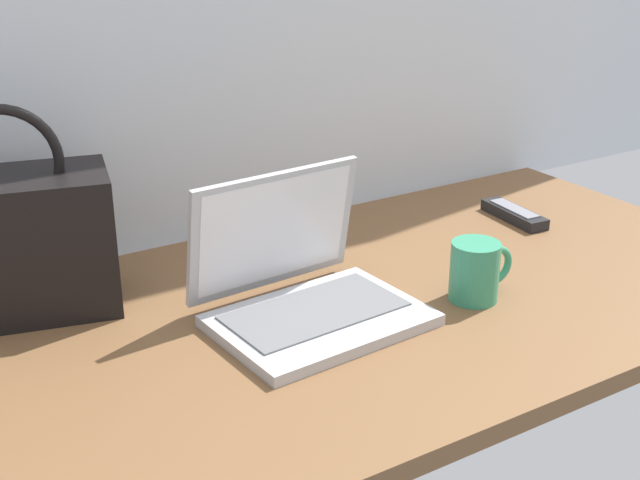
# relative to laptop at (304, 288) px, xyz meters

# --- Properties ---
(desk) EXTENTS (1.60, 0.76, 0.03)m
(desk) POSITION_rel_laptop_xyz_m (0.06, -0.00, -0.06)
(desk) COLOR brown
(desk) RESTS_ON ground
(laptop) EXTENTS (0.32, 0.28, 0.22)m
(laptop) POSITION_rel_laptop_xyz_m (0.00, 0.00, 0.00)
(laptop) COLOR #B2B5BA
(laptop) RESTS_ON desk
(coffee_mug) EXTENTS (0.12, 0.08, 0.10)m
(coffee_mug) POSITION_rel_laptop_xyz_m (0.26, -0.10, 0.00)
(coffee_mug) COLOR #338C66
(coffee_mug) RESTS_ON desk
(remote_control_near) EXTENTS (0.06, 0.16, 0.02)m
(remote_control_near) POSITION_rel_laptop_xyz_m (0.58, 0.14, -0.03)
(remote_control_near) COLOR black
(remote_control_near) RESTS_ON desk
(handbag) EXTENTS (0.33, 0.23, 0.33)m
(handbag) POSITION_rel_laptop_xyz_m (-0.37, 0.25, 0.07)
(handbag) COLOR black
(handbag) RESTS_ON desk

